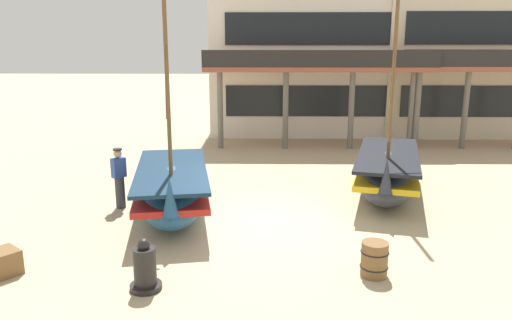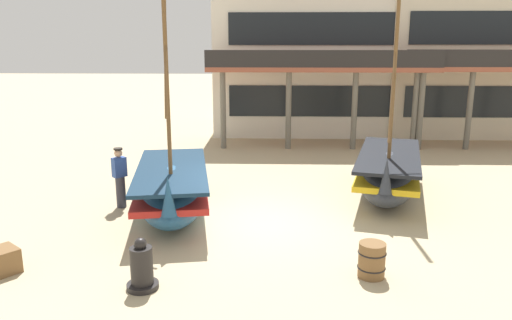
{
  "view_description": "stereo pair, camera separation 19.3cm",
  "coord_description": "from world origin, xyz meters",
  "px_view_note": "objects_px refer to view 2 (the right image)",
  "views": [
    {
      "loc": [
        0.21,
        -11.82,
        4.48
      ],
      "look_at": [
        0.0,
        1.0,
        1.4
      ],
      "focal_mm": 34.49,
      "sensor_mm": 36.0,
      "label": 1
    },
    {
      "loc": [
        0.4,
        -11.81,
        4.48
      ],
      "look_at": [
        0.0,
        1.0,
        1.4
      ],
      "focal_mm": 34.49,
      "sensor_mm": 36.0,
      "label": 2
    }
  ],
  "objects_px": {
    "wooden_barrel": "(372,260)",
    "cargo_crate": "(1,261)",
    "harbor_building_annex": "(461,63)",
    "capstan_winch": "(142,268)",
    "fishing_boat_near_left": "(172,188)",
    "fishing_boat_centre_large": "(388,172)",
    "harbor_building_main": "(313,63)",
    "fisherman_by_hull": "(120,178)"
  },
  "relations": [
    {
      "from": "fishing_boat_near_left",
      "to": "fishing_boat_centre_large",
      "type": "height_order",
      "value": "fishing_boat_centre_large"
    },
    {
      "from": "capstan_winch",
      "to": "harbor_building_annex",
      "type": "xyz_separation_m",
      "value": [
        11.89,
        17.03,
        3.04
      ]
    },
    {
      "from": "harbor_building_main",
      "to": "wooden_barrel",
      "type": "bearing_deg",
      "value": -90.5
    },
    {
      "from": "fisherman_by_hull",
      "to": "cargo_crate",
      "type": "distance_m",
      "value": 4.27
    },
    {
      "from": "fishing_boat_centre_large",
      "to": "harbor_building_annex",
      "type": "distance_m",
      "value": 12.99
    },
    {
      "from": "fishing_boat_centre_large",
      "to": "harbor_building_annex",
      "type": "relative_size",
      "value": 0.81
    },
    {
      "from": "wooden_barrel",
      "to": "harbor_building_main",
      "type": "height_order",
      "value": "harbor_building_main"
    },
    {
      "from": "fisherman_by_hull",
      "to": "harbor_building_main",
      "type": "bearing_deg",
      "value": 63.74
    },
    {
      "from": "harbor_building_annex",
      "to": "wooden_barrel",
      "type": "bearing_deg",
      "value": -114.63
    },
    {
      "from": "capstan_winch",
      "to": "harbor_building_annex",
      "type": "distance_m",
      "value": 20.99
    },
    {
      "from": "capstan_winch",
      "to": "fisherman_by_hull",
      "type": "bearing_deg",
      "value": 111.12
    },
    {
      "from": "fishing_boat_near_left",
      "to": "fishing_boat_centre_large",
      "type": "distance_m",
      "value": 6.34
    },
    {
      "from": "fishing_boat_centre_large",
      "to": "fishing_boat_near_left",
      "type": "bearing_deg",
      "value": -163.7
    },
    {
      "from": "fishing_boat_centre_large",
      "to": "wooden_barrel",
      "type": "xyz_separation_m",
      "value": [
        -1.5,
        -5.25,
        -0.38
      ]
    },
    {
      "from": "cargo_crate",
      "to": "harbor_building_main",
      "type": "xyz_separation_m",
      "value": [
        7.48,
        16.79,
        3.18
      ]
    },
    {
      "from": "fishing_boat_centre_large",
      "to": "capstan_winch",
      "type": "bearing_deg",
      "value": -135.02
    },
    {
      "from": "harbor_building_main",
      "to": "harbor_building_annex",
      "type": "bearing_deg",
      "value": -2.38
    },
    {
      "from": "fishing_boat_near_left",
      "to": "harbor_building_annex",
      "type": "relative_size",
      "value": 0.79
    },
    {
      "from": "harbor_building_annex",
      "to": "capstan_winch",
      "type": "bearing_deg",
      "value": -124.92
    },
    {
      "from": "cargo_crate",
      "to": "harbor_building_main",
      "type": "bearing_deg",
      "value": 65.99
    },
    {
      "from": "cargo_crate",
      "to": "harbor_building_annex",
      "type": "distance_m",
      "value": 22.42
    },
    {
      "from": "fisherman_by_hull",
      "to": "capstan_winch",
      "type": "bearing_deg",
      "value": -68.88
    },
    {
      "from": "wooden_barrel",
      "to": "fisherman_by_hull",
      "type": "bearing_deg",
      "value": 146.95
    },
    {
      "from": "fisherman_by_hull",
      "to": "harbor_building_main",
      "type": "distance_m",
      "value": 14.43
    },
    {
      "from": "wooden_barrel",
      "to": "cargo_crate",
      "type": "relative_size",
      "value": 1.17
    },
    {
      "from": "fishing_boat_centre_large",
      "to": "wooden_barrel",
      "type": "height_order",
      "value": "fishing_boat_centre_large"
    },
    {
      "from": "capstan_winch",
      "to": "wooden_barrel",
      "type": "distance_m",
      "value": 4.4
    },
    {
      "from": "harbor_building_main",
      "to": "harbor_building_annex",
      "type": "xyz_separation_m",
      "value": [
        7.38,
        -0.31,
        0.02
      ]
    },
    {
      "from": "capstan_winch",
      "to": "harbor_building_main",
      "type": "xyz_separation_m",
      "value": [
        4.5,
        17.34,
        3.02
      ]
    },
    {
      "from": "fishing_boat_centre_large",
      "to": "wooden_barrel",
      "type": "distance_m",
      "value": 5.47
    },
    {
      "from": "capstan_winch",
      "to": "cargo_crate",
      "type": "relative_size",
      "value": 1.68
    },
    {
      "from": "cargo_crate",
      "to": "harbor_building_annex",
      "type": "bearing_deg",
      "value": 47.96
    },
    {
      "from": "capstan_winch",
      "to": "harbor_building_main",
      "type": "distance_m",
      "value": 18.17
    },
    {
      "from": "fishing_boat_near_left",
      "to": "fisherman_by_hull",
      "type": "bearing_deg",
      "value": 161.28
    },
    {
      "from": "fisherman_by_hull",
      "to": "harbor_building_main",
      "type": "relative_size",
      "value": 0.17
    },
    {
      "from": "cargo_crate",
      "to": "fishing_boat_near_left",
      "type": "bearing_deg",
      "value": 52.09
    },
    {
      "from": "capstan_winch",
      "to": "harbor_building_main",
      "type": "bearing_deg",
      "value": 75.43
    },
    {
      "from": "cargo_crate",
      "to": "harbor_building_main",
      "type": "distance_m",
      "value": 18.65
    },
    {
      "from": "wooden_barrel",
      "to": "harbor_building_main",
      "type": "distance_m",
      "value": 17.01
    },
    {
      "from": "fishing_boat_near_left",
      "to": "capstan_winch",
      "type": "distance_m",
      "value": 4.09
    },
    {
      "from": "harbor_building_main",
      "to": "harbor_building_annex",
      "type": "relative_size",
      "value": 1.22
    },
    {
      "from": "fisherman_by_hull",
      "to": "cargo_crate",
      "type": "bearing_deg",
      "value": -106.43
    }
  ]
}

